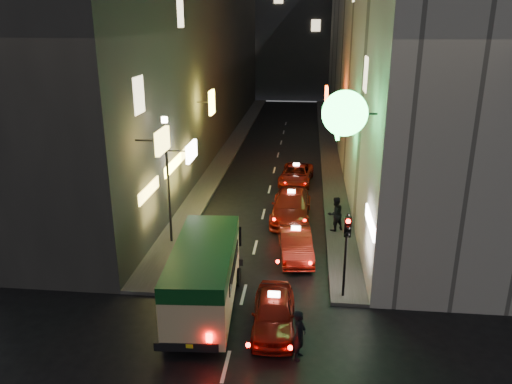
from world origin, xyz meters
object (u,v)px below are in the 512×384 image
(minibus, at_px, (204,270))
(traffic_light, at_px, (347,239))
(taxi_near, at_px, (274,310))
(pedestrian_crossing, at_px, (299,332))
(lamp_post, at_px, (168,172))

(minibus, relative_size, traffic_light, 1.82)
(taxi_near, bearing_deg, pedestrian_crossing, -59.54)
(pedestrian_crossing, distance_m, lamp_post, 10.90)
(pedestrian_crossing, height_order, traffic_light, traffic_light)
(pedestrian_crossing, relative_size, lamp_post, 0.32)
(minibus, height_order, taxi_near, minibus)
(pedestrian_crossing, bearing_deg, taxi_near, 44.52)
(minibus, bearing_deg, taxi_near, -19.30)
(pedestrian_crossing, bearing_deg, lamp_post, 52.21)
(taxi_near, xyz_separation_m, pedestrian_crossing, (0.94, -1.59, 0.24))
(taxi_near, height_order, traffic_light, traffic_light)
(minibus, distance_m, lamp_post, 6.76)
(minibus, relative_size, taxi_near, 1.32)
(traffic_light, bearing_deg, minibus, -166.88)
(minibus, xyz_separation_m, pedestrian_crossing, (3.63, -2.54, -0.69))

